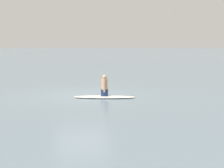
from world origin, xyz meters
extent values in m
plane|color=slate|center=(0.00, 0.00, 0.00)|extent=(400.00, 400.00, 0.00)
ellipsoid|color=silver|center=(0.98, -0.76, 0.05)|extent=(2.86, 1.16, 0.10)
cube|color=navy|center=(0.98, -0.76, 0.24)|extent=(0.36, 0.31, 0.30)
cylinder|color=tan|center=(0.98, -0.76, 0.62)|extent=(0.32, 0.32, 0.49)
sphere|color=tan|center=(0.98, -0.76, 0.96)|extent=(0.20, 0.20, 0.20)
cylinder|color=tan|center=(1.01, -0.60, 0.56)|extent=(0.09, 0.09, 0.54)
cylinder|color=tan|center=(0.95, -0.93, 0.56)|extent=(0.09, 0.09, 0.54)
camera|label=1|loc=(-0.88, -15.32, 2.42)|focal=52.69mm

